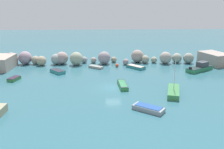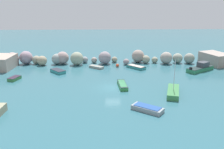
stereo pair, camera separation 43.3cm
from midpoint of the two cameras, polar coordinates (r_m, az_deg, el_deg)
cove_water at (r=40.17m, az=0.49°, el=-2.95°), size 160.00×160.00×0.00m
rock_breakwater at (r=54.75m, az=-4.24°, el=3.68°), size 40.37×4.70×2.78m
channel_buoy at (r=52.27m, az=1.47°, el=2.08°), size 0.68×0.68×0.68m
moored_boat_0 at (r=52.24m, az=19.56°, el=1.41°), size 6.13×4.97×1.72m
moored_boat_1 at (r=51.38m, az=5.68°, el=1.70°), size 3.80×3.90×0.56m
moored_boat_2 at (r=38.28m, az=13.92°, el=-3.80°), size 3.06×5.60×5.21m
moored_boat_4 at (r=46.89m, az=-20.86°, el=-0.82°), size 1.89×2.63×0.55m
moored_boat_6 at (r=32.27m, az=8.36°, el=-7.59°), size 4.09×3.60×0.64m
moored_boat_7 at (r=40.43m, az=2.67°, el=-2.36°), size 1.49×4.49×0.60m
moored_boat_8 at (r=51.43m, az=-3.30°, el=1.70°), size 3.10×2.72×0.47m
moored_boat_9 at (r=49.12m, az=-11.82°, el=0.73°), size 3.27×3.45×0.61m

